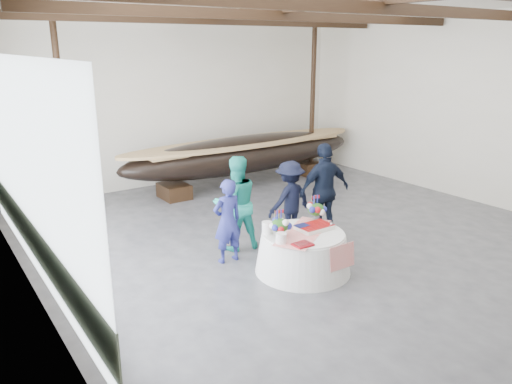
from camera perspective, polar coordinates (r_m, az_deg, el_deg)
floor at (r=9.70m, az=8.19°, el=-6.26°), size 10.00×12.00×0.01m
wall_back at (r=14.01m, az=-8.52°, el=10.29°), size 10.00×0.02×4.50m
wall_left at (r=6.76m, az=-23.90°, el=2.44°), size 0.02×12.00×4.50m
wall_right at (r=13.00m, az=25.24°, el=8.44°), size 0.02×12.00×4.50m
pavilion_structure at (r=9.55m, az=5.84°, el=18.09°), size 9.80×11.76×4.50m
open_bay at (r=7.82m, az=-24.65°, el=0.91°), size 0.03×7.00×3.20m
longboat_display at (r=13.59m, az=-1.16°, el=4.37°), size 7.26×1.45×1.36m
banquet_table at (r=8.55m, az=5.39°, el=-6.84°), size 1.62×1.62×0.70m
tabletop_items at (r=8.49m, az=4.95°, el=-3.38°), size 1.56×1.25×0.40m
guest_woman_blue at (r=8.76m, az=-3.29°, el=-3.33°), size 0.56×0.37×1.52m
guest_woman_teal at (r=9.27m, az=-2.31°, el=-1.29°), size 0.98×0.83×1.79m
guest_man_left at (r=9.89m, az=3.87°, el=-0.88°), size 1.04×0.65×1.56m
guest_man_right at (r=9.96m, az=7.82°, el=0.18°), size 1.17×0.62×1.90m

